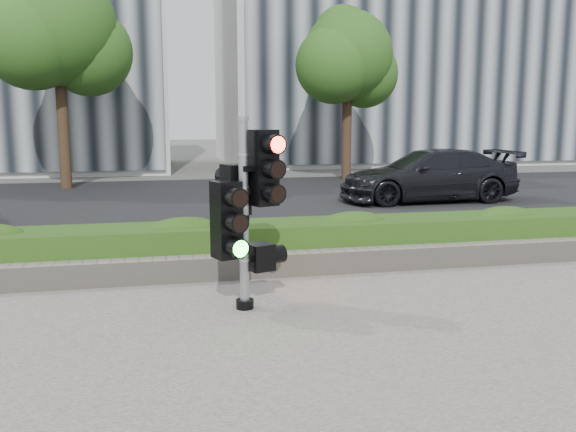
# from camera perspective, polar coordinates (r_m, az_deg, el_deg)

# --- Properties ---
(ground) EXTENTS (120.00, 120.00, 0.00)m
(ground) POSITION_cam_1_polar(r_m,az_deg,el_deg) (7.25, 1.15, -9.59)
(ground) COLOR #51514C
(ground) RESTS_ON ground
(sidewalk) EXTENTS (16.00, 11.00, 0.03)m
(sidewalk) POSITION_cam_1_polar(r_m,az_deg,el_deg) (5.04, 8.13, -18.33)
(sidewalk) COLOR #9E9389
(sidewalk) RESTS_ON ground
(road) EXTENTS (60.00, 13.00, 0.02)m
(road) POSITION_cam_1_polar(r_m,az_deg,el_deg) (16.91, -6.75, 1.23)
(road) COLOR black
(road) RESTS_ON ground
(curb) EXTENTS (60.00, 0.25, 0.12)m
(curb) POSITION_cam_1_polar(r_m,az_deg,el_deg) (10.21, -2.97, -3.69)
(curb) COLOR gray
(curb) RESTS_ON ground
(stone_wall) EXTENTS (12.00, 0.32, 0.34)m
(stone_wall) POSITION_cam_1_polar(r_m,az_deg,el_deg) (8.98, -1.67, -4.56)
(stone_wall) COLOR gray
(stone_wall) RESTS_ON sidewalk
(hedge) EXTENTS (12.00, 1.00, 0.68)m
(hedge) POSITION_cam_1_polar(r_m,az_deg,el_deg) (9.57, -2.40, -2.67)
(hedge) COLOR #4C7925
(hedge) RESTS_ON sidewalk
(building_right) EXTENTS (18.00, 10.00, 12.00)m
(building_right) POSITION_cam_1_polar(r_m,az_deg,el_deg) (34.28, 9.69, 15.21)
(building_right) COLOR #B7B7B2
(building_right) RESTS_ON ground
(tree_left) EXTENTS (4.61, 4.03, 7.34)m
(tree_left) POSITION_cam_1_polar(r_m,az_deg,el_deg) (21.60, -20.77, 15.83)
(tree_left) COLOR black
(tree_left) RESTS_ON ground
(tree_right) EXTENTS (4.10, 3.58, 6.53)m
(tree_right) POSITION_cam_1_polar(r_m,az_deg,el_deg) (23.43, 5.54, 14.41)
(tree_right) COLOR black
(tree_right) RESTS_ON ground
(traffic_signal) EXTENTS (0.84, 0.75, 2.32)m
(traffic_signal) POSITION_cam_1_polar(r_m,az_deg,el_deg) (7.31, -4.09, 1.12)
(traffic_signal) COLOR black
(traffic_signal) RESTS_ON sidewalk
(car_dark) EXTENTS (5.01, 2.08, 1.45)m
(car_dark) POSITION_cam_1_polar(r_m,az_deg,el_deg) (17.47, 12.98, 3.74)
(car_dark) COLOR black
(car_dark) RESTS_ON road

